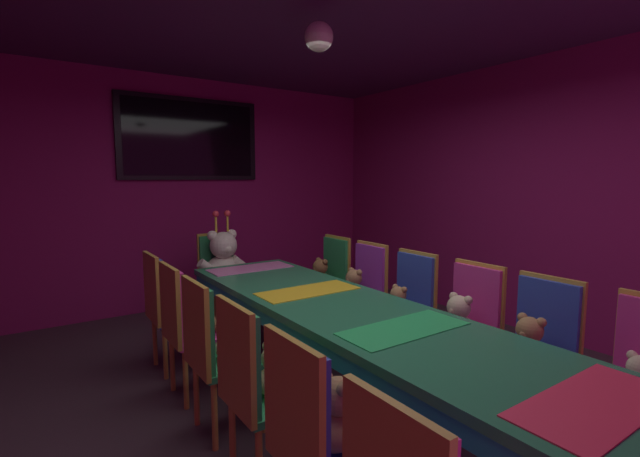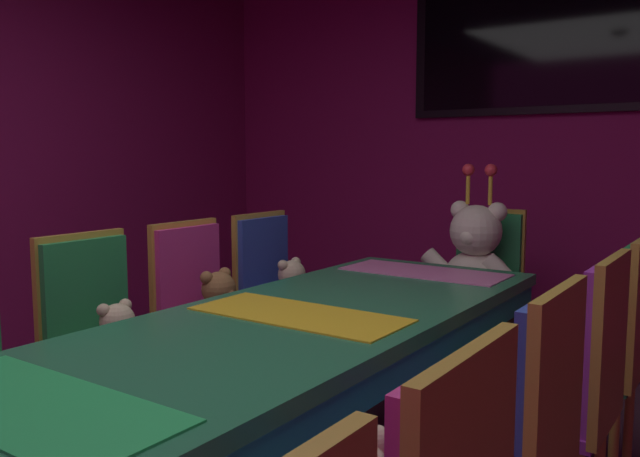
% 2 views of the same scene
% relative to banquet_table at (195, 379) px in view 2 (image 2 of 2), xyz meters
% --- Properties ---
extents(wall_back, '(5.20, 0.12, 2.80)m').
position_rel_banquet_table_xyz_m(wall_back, '(0.00, 3.20, 0.74)').
color(wall_back, '#8C1959').
rests_on(wall_back, ground_plane).
extents(banquet_table, '(0.90, 3.52, 0.75)m').
position_rel_banquet_table_xyz_m(banquet_table, '(0.00, 0.00, 0.00)').
color(banquet_table, '#26724C').
rests_on(banquet_table, ground_plane).
extents(chair_left_3, '(0.42, 0.41, 0.98)m').
position_rel_banquet_table_xyz_m(chair_left_3, '(-0.85, 0.29, -0.06)').
color(chair_left_3, '#268C4C').
rests_on(chair_left_3, ground_plane).
extents(teddy_left_3, '(0.22, 0.29, 0.27)m').
position_rel_banquet_table_xyz_m(teddy_left_3, '(-0.71, 0.29, -0.08)').
color(teddy_left_3, beige).
rests_on(teddy_left_3, chair_left_3).
extents(chair_left_4, '(0.42, 0.41, 0.98)m').
position_rel_banquet_table_xyz_m(chair_left_4, '(-0.85, 0.85, -0.06)').
color(chair_left_4, '#CC338C').
rests_on(chair_left_4, ground_plane).
extents(teddy_left_4, '(0.26, 0.34, 0.32)m').
position_rel_banquet_table_xyz_m(teddy_left_4, '(-0.70, 0.85, -0.06)').
color(teddy_left_4, olive).
rests_on(teddy_left_4, chair_left_4).
extents(chair_left_5, '(0.42, 0.41, 0.98)m').
position_rel_banquet_table_xyz_m(chair_left_5, '(-0.84, 1.39, -0.06)').
color(chair_left_5, '#2D47B2').
rests_on(chair_left_5, ground_plane).
extents(teddy_left_5, '(0.24, 0.31, 0.30)m').
position_rel_banquet_table_xyz_m(teddy_left_5, '(-0.70, 1.39, -0.07)').
color(teddy_left_5, beige).
rests_on(teddy_left_5, chair_left_5).
extents(chair_right_3, '(0.42, 0.41, 0.98)m').
position_rel_banquet_table_xyz_m(chair_right_3, '(0.85, 0.27, -0.06)').
color(chair_right_3, '#2D47B2').
rests_on(chair_right_3, ground_plane).
extents(teddy_right_3, '(0.22, 0.28, 0.27)m').
position_rel_banquet_table_xyz_m(teddy_right_3, '(0.71, 0.27, -0.08)').
color(teddy_right_3, '#9E7247').
rests_on(teddy_right_3, chair_right_3).
extents(chair_right_4, '(0.42, 0.41, 0.98)m').
position_rel_banquet_table_xyz_m(chair_right_4, '(0.86, 0.85, -0.06)').
color(chair_right_4, purple).
rests_on(chair_right_4, ground_plane).
extents(teddy_right_4, '(0.25, 0.32, 0.30)m').
position_rel_banquet_table_xyz_m(teddy_right_4, '(0.72, 0.85, -0.07)').
color(teddy_right_4, '#9E7247').
rests_on(teddy_right_4, chair_right_4).
extents(chair_right_5, '(0.42, 0.41, 0.98)m').
position_rel_banquet_table_xyz_m(chair_right_5, '(0.87, 1.40, -0.06)').
color(chair_right_5, '#268C4C').
rests_on(chair_right_5, ground_plane).
extents(teddy_right_5, '(0.26, 0.33, 0.31)m').
position_rel_banquet_table_xyz_m(teddy_right_5, '(0.72, 1.40, -0.06)').
color(teddy_right_5, brown).
rests_on(teddy_right_5, chair_right_5).
extents(throne_chair, '(0.41, 0.42, 0.98)m').
position_rel_banquet_table_xyz_m(throne_chair, '(0.00, 2.31, -0.06)').
color(throne_chair, '#268C4C').
rests_on(throne_chair, ground_plane).
extents(king_teddy_bear, '(0.61, 0.47, 0.79)m').
position_rel_banquet_table_xyz_m(king_teddy_bear, '(0.00, 2.14, 0.05)').
color(king_teddy_bear, silver).
rests_on(king_teddy_bear, throne_chair).
extents(wall_tv, '(1.69, 0.06, 0.98)m').
position_rel_banquet_table_xyz_m(wall_tv, '(0.00, 3.11, 1.39)').
color(wall_tv, black).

